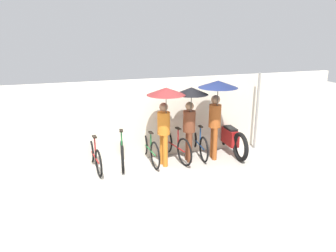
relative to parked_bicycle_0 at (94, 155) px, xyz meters
The scene contains 12 objects.
ground_plane 1.95m from the parked_bicycle_0, 41.96° to the right, with size 30.00×30.00×0.00m, color #9E998E.
back_wall 1.64m from the parked_bicycle_0, 15.42° to the left, with size 11.78×0.12×2.15m.
parked_bicycle_0 is the anchor object (origin of this frame).
parked_bicycle_1 0.72m from the parked_bicycle_0, ahead, with size 0.46×1.65×1.04m.
parked_bicycle_2 1.43m from the parked_bicycle_0, ahead, with size 0.44×1.74×1.05m.
parked_bicycle_3 2.14m from the parked_bicycle_0, ahead, with size 0.47×1.77×0.99m.
parked_bicycle_4 2.85m from the parked_bicycle_0, ahead, with size 0.44×1.73×1.09m.
pedestrian_leading 2.17m from the parked_bicycle_0, 13.12° to the right, with size 0.95×0.95×2.06m.
pedestrian_center 2.71m from the parked_bicycle_0, ahead, with size 0.84×0.84×2.02m.
pedestrian_trailing 3.43m from the parked_bicycle_0, ahead, with size 1.02×1.02×2.16m.
motorcycle 3.78m from the parked_bicycle_0, ahead, with size 0.58×2.04×0.96m.
awning_pole 4.72m from the parked_bicycle_0, ahead, with size 0.07×0.07×2.22m.
Camera 1 is at (-2.04, -6.57, 3.41)m, focal length 35.00 mm.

